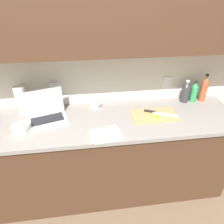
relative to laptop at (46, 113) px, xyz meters
The scene contains 14 objects.
ground_plane 1.05m from the laptop, 10.75° to the right, with size 12.00×12.00×0.00m, color brown.
wall_back 0.77m from the laptop, 20.40° to the left, with size 5.20×0.38×2.60m.
counter_unit 0.65m from the laptop, 10.92° to the right, with size 2.57×0.63×0.89m.
laptop is the anchor object (origin of this frame).
cutting_board 0.96m from the laptop, ahead, with size 0.41×0.24×0.01m, color tan.
knife 0.97m from the laptop, ahead, with size 0.29×0.16×0.02m.
lemon_half_cut 0.96m from the laptop, ahead, with size 0.06×0.06×0.03m.
bottle_green_soda 1.35m from the laptop, ahead, with size 0.08×0.08×0.23m.
bottle_oil_tall 1.43m from the laptop, ahead, with size 0.07×0.07×0.22m.
bottle_water_clear 1.53m from the laptop, ahead, with size 0.07×0.07×0.28m.
measuring_cup 0.45m from the laptop, 17.20° to the left, with size 0.10×0.08×0.09m.
bowl_white 0.24m from the laptop, 135.20° to the right, with size 0.14×0.14×0.07m.
paper_towel_roll 0.27m from the laptop, 147.14° to the left, with size 0.10×0.10×0.26m.
dish_towel 0.58m from the laptop, 32.07° to the right, with size 0.22×0.16×0.02m, color white.
Camera 1 is at (-0.06, -1.45, 1.87)m, focal length 32.00 mm.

